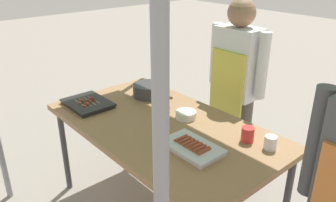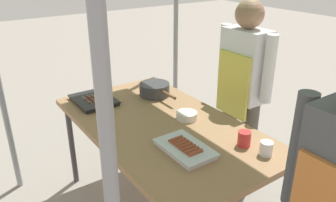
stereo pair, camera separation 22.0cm
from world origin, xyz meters
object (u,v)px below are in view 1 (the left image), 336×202
Objects in this scene: tray_grilled_sausages at (192,147)px; vendor_woman at (235,81)px; drink_cup_by_wok at (270,143)px; tray_meat_skewers at (88,103)px; cooking_wok at (148,90)px; condiment_bowl at (186,115)px; drink_cup_near_edge at (248,134)px; stall_table at (162,131)px.

vendor_woman reaches higher than tray_grilled_sausages.
tray_meat_skewers is at bearing -157.99° from drink_cup_by_wok.
cooking_wok is (0.15, 0.45, 0.04)m from tray_meat_skewers.
drink_cup_near_edge is at bearing 7.57° from condiment_bowl.
tray_grilled_sausages is at bearing 112.99° from vendor_woman.
drink_cup_near_edge is at bearing 23.29° from tray_meat_skewers.
cooking_wok is (-0.80, 0.31, 0.03)m from tray_grilled_sausages.
stall_table is at bearing -154.54° from drink_cup_near_edge.
condiment_bowl reaches higher than tray_grilled_sausages.
stall_table is 0.50m from cooking_wok.
tray_meat_skewers is at bearing -171.15° from tray_grilled_sausages.
drink_cup_by_wok is (0.64, 0.27, 0.09)m from stall_table.
cooking_wok is at bearing 152.74° from stall_table.
cooking_wok is 0.48m from condiment_bowl.
cooking_wok is (-0.44, 0.23, 0.11)m from stall_table.
cooking_wok is 2.78× the size of condiment_bowl.
drink_cup_by_wok is at bearing 22.01° from tray_meat_skewers.
drink_cup_near_edge reaches higher than condiment_bowl.
condiment_bowl is 1.58× the size of drink_cup_near_edge.
vendor_woman is (0.02, 0.72, 0.18)m from stall_table.
cooking_wok is 1.08m from drink_cup_by_wok.
drink_cup_near_edge is 0.14m from drink_cup_by_wok.
tray_grilled_sausages is 0.23× the size of vendor_woman.
drink_cup_by_wok is (0.28, 0.35, 0.02)m from tray_grilled_sausages.
cooking_wok is 0.94m from drink_cup_near_edge.
stall_table is 19.93× the size of drink_cup_by_wok.
drink_cup_near_edge is 0.69m from vendor_woman.
cooking_wok reaches higher than drink_cup_by_wok.
cooking_wok is 4.40× the size of drink_cup_near_edge.
vendor_woman is at bearing 143.96° from drink_cup_by_wok.
condiment_bowl is at bearing 141.03° from tray_grilled_sausages.
vendor_woman is at bearing 47.62° from cooking_wok.
cooking_wok is at bearing 158.95° from tray_grilled_sausages.
drink_cup_near_edge is at bearing 0.92° from cooking_wok.
condiment_bowl is 0.47m from drink_cup_near_edge.
tray_grilled_sausages is 0.41m from condiment_bowl.
drink_cup_near_edge reaches higher than tray_meat_skewers.
tray_meat_skewers reaches higher than stall_table.
condiment_bowl reaches higher than stall_table.
tray_grilled_sausages is at bearing -129.13° from drink_cup_by_wok.
cooking_wok reaches higher than tray_grilled_sausages.
vendor_woman is at bearing 92.14° from condiment_bowl.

